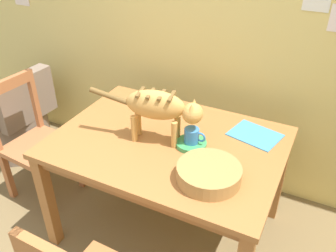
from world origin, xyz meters
TOP-DOWN VIEW (x-y plane):
  - wall_rear at (0.00, 1.74)m, footprint 5.05×0.11m
  - dining_table at (0.03, 0.97)m, footprint 1.35×0.98m
  - cat at (-0.01, 0.94)m, footprint 0.67×0.20m
  - saucer_bowl at (0.17, 0.98)m, footprint 0.18×0.18m
  - coffee_mug at (0.18, 0.98)m, footprint 0.13×0.09m
  - magazine at (0.48, 1.25)m, footprint 0.33×0.29m
  - book_stack at (-0.24, 1.30)m, footprint 0.20×0.14m
  - wicker_basket at (0.37, 0.74)m, footprint 0.33×0.33m
  - wooden_chair_near at (-1.03, 0.88)m, footprint 0.45×0.45m
  - wicker_armchair at (-1.61, 1.20)m, footprint 0.61×0.62m

SIDE VIEW (x-z plane):
  - wicker_armchair at x=-1.61m, z-range -0.12..0.66m
  - wooden_chair_near at x=-1.03m, z-range -0.01..0.91m
  - dining_table at x=0.03m, z-range 0.29..1.03m
  - magazine at x=0.48m, z-range 0.74..0.75m
  - saucer_bowl at x=0.17m, z-range 0.74..0.77m
  - book_stack at x=-0.24m, z-range 0.74..0.80m
  - wicker_basket at x=0.37m, z-range 0.75..0.83m
  - coffee_mug at x=0.18m, z-range 0.77..0.86m
  - cat at x=-0.01m, z-range 0.81..1.13m
  - wall_rear at x=0.00m, z-range 0.00..2.50m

